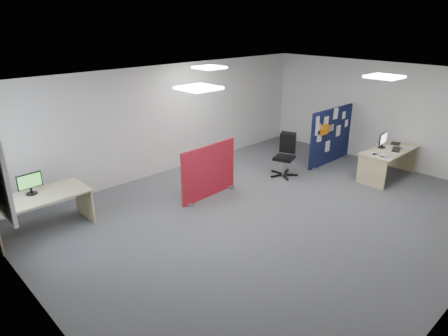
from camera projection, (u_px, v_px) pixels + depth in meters
floor at (273, 213)px, 8.17m from camera, size 9.00×9.00×0.00m
ceiling at (280, 80)px, 7.21m from camera, size 9.00×7.00×0.02m
wall_back at (169, 119)px, 10.07m from camera, size 9.00×0.02×2.70m
wall_left at (37, 232)px, 4.81m from camera, size 0.02×7.00×2.70m
wall_right at (385, 114)px, 10.58m from camera, size 0.02×7.00×2.70m
ceiling_lights at (264, 76)px, 7.89m from camera, size 4.10×4.10×0.04m
navy_divider at (331, 136)px, 10.76m from camera, size 1.84×0.30×1.52m
main_desk at (387, 156)px, 9.85m from camera, size 1.72×0.77×0.73m
monitor_main at (383, 140)px, 9.82m from camera, size 0.43×0.18×0.37m
keyboard at (396, 149)px, 9.73m from camera, size 0.48×0.31×0.02m
mouse at (401, 148)px, 9.79m from camera, size 0.11×0.08×0.03m
paper_tray at (396, 143)px, 10.19m from camera, size 0.33×0.29×0.01m
red_divider at (209, 172)px, 8.77m from camera, size 1.59×0.30×1.19m
second_desk at (39, 204)px, 7.33m from camera, size 1.71×0.85×0.73m
monitor_second at (30, 183)px, 7.23m from camera, size 0.44×0.20×0.40m
office_chair at (286, 152)px, 9.98m from camera, size 0.71×0.68×1.07m
desk_papers at (387, 152)px, 9.59m from camera, size 1.44×0.85×0.00m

